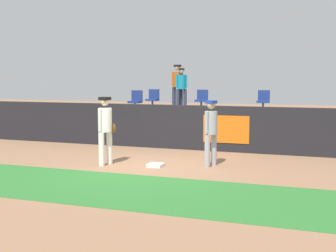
{
  "coord_description": "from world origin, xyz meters",
  "views": [
    {
      "loc": [
        4.47,
        -10.74,
        2.37
      ],
      "look_at": [
        0.28,
        1.15,
        1.0
      ],
      "focal_mm": 46.94,
      "sensor_mm": 36.0,
      "label": 1
    }
  ],
  "objects_px": {
    "spectator_capped": "(177,83)",
    "player_runner_visitor": "(211,128)",
    "first_base": "(156,165)",
    "player_fielder_home": "(105,126)",
    "seat_back_center": "(202,99)",
    "seat_back_left": "(153,98)",
    "seat_back_right": "(263,100)",
    "seat_front_left": "(136,100)",
    "spectator_hooded": "(181,85)"
  },
  "relations": [
    {
      "from": "first_base",
      "to": "seat_front_left",
      "type": "xyz_separation_m",
      "value": [
        -2.55,
        4.52,
        1.51
      ]
    },
    {
      "from": "seat_back_left",
      "to": "spectator_hooded",
      "type": "height_order",
      "value": "spectator_hooded"
    },
    {
      "from": "first_base",
      "to": "player_runner_visitor",
      "type": "relative_size",
      "value": 0.22
    },
    {
      "from": "seat_back_left",
      "to": "spectator_capped",
      "type": "distance_m",
      "value": 1.28
    },
    {
      "from": "seat_front_left",
      "to": "seat_back_left",
      "type": "xyz_separation_m",
      "value": [
        0.0,
        1.8,
        0.0
      ]
    },
    {
      "from": "seat_front_left",
      "to": "seat_back_left",
      "type": "height_order",
      "value": "same"
    },
    {
      "from": "player_fielder_home",
      "to": "seat_front_left",
      "type": "xyz_separation_m",
      "value": [
        -1.17,
        4.75,
        0.47
      ]
    },
    {
      "from": "seat_front_left",
      "to": "spectator_capped",
      "type": "relative_size",
      "value": 0.45
    },
    {
      "from": "player_fielder_home",
      "to": "seat_back_left",
      "type": "relative_size",
      "value": 2.23
    },
    {
      "from": "seat_back_left",
      "to": "spectator_hooded",
      "type": "relative_size",
      "value": 0.49
    },
    {
      "from": "first_base",
      "to": "seat_front_left",
      "type": "height_order",
      "value": "seat_front_left"
    },
    {
      "from": "player_fielder_home",
      "to": "seat_back_right",
      "type": "height_order",
      "value": "seat_back_right"
    },
    {
      "from": "spectator_capped",
      "to": "spectator_hooded",
      "type": "bearing_deg",
      "value": 148.03
    },
    {
      "from": "seat_back_center",
      "to": "spectator_capped",
      "type": "bearing_deg",
      "value": 149.86
    },
    {
      "from": "seat_back_left",
      "to": "spectator_hooded",
      "type": "xyz_separation_m",
      "value": [
        1.08,
        0.54,
        0.53
      ]
    },
    {
      "from": "seat_front_left",
      "to": "seat_back_right",
      "type": "height_order",
      "value": "same"
    },
    {
      "from": "seat_front_left",
      "to": "seat_back_left",
      "type": "distance_m",
      "value": 1.8
    },
    {
      "from": "seat_back_center",
      "to": "player_runner_visitor",
      "type": "bearing_deg",
      "value": -72.61
    },
    {
      "from": "first_base",
      "to": "player_fielder_home",
      "type": "relative_size",
      "value": 0.21
    },
    {
      "from": "first_base",
      "to": "player_fielder_home",
      "type": "height_order",
      "value": "player_fielder_home"
    },
    {
      "from": "spectator_capped",
      "to": "player_fielder_home",
      "type": "bearing_deg",
      "value": 99.74
    },
    {
      "from": "player_fielder_home",
      "to": "seat_back_center",
      "type": "bearing_deg",
      "value": -175.44
    },
    {
      "from": "seat_back_right",
      "to": "player_runner_visitor",
      "type": "bearing_deg",
      "value": -96.44
    },
    {
      "from": "seat_back_right",
      "to": "spectator_capped",
      "type": "distance_m",
      "value": 3.86
    },
    {
      "from": "player_runner_visitor",
      "to": "seat_front_left",
      "type": "relative_size",
      "value": 2.12
    },
    {
      "from": "player_runner_visitor",
      "to": "player_fielder_home",
      "type": "bearing_deg",
      "value": -54.32
    },
    {
      "from": "seat_back_right",
      "to": "seat_back_left",
      "type": "distance_m",
      "value": 4.58
    },
    {
      "from": "player_runner_visitor",
      "to": "seat_back_center",
      "type": "distance_m",
      "value": 6.07
    },
    {
      "from": "seat_back_center",
      "to": "seat_back_left",
      "type": "distance_m",
      "value": 2.12
    },
    {
      "from": "player_runner_visitor",
      "to": "seat_front_left",
      "type": "xyz_separation_m",
      "value": [
        -3.93,
        3.98,
        0.51
      ]
    },
    {
      "from": "seat_back_right",
      "to": "first_base",
      "type": "bearing_deg",
      "value": -107.84
    },
    {
      "from": "seat_front_left",
      "to": "seat_back_center",
      "type": "relative_size",
      "value": 1.0
    },
    {
      "from": "first_base",
      "to": "spectator_hooded",
      "type": "relative_size",
      "value": 0.23
    },
    {
      "from": "player_runner_visitor",
      "to": "seat_back_center",
      "type": "bearing_deg",
      "value": -142.61
    },
    {
      "from": "player_runner_visitor",
      "to": "spectator_capped",
      "type": "distance_m",
      "value": 7.3
    },
    {
      "from": "seat_front_left",
      "to": "seat_back_left",
      "type": "relative_size",
      "value": 1.0
    },
    {
      "from": "seat_front_left",
      "to": "spectator_capped",
      "type": "distance_m",
      "value": 2.75
    },
    {
      "from": "seat_back_left",
      "to": "spectator_capped",
      "type": "relative_size",
      "value": 0.45
    },
    {
      "from": "first_base",
      "to": "spectator_capped",
      "type": "bearing_deg",
      "value": 103.58
    },
    {
      "from": "seat_back_right",
      "to": "seat_back_left",
      "type": "height_order",
      "value": "same"
    },
    {
      "from": "player_fielder_home",
      "to": "seat_back_left",
      "type": "xyz_separation_m",
      "value": [
        -1.17,
        6.55,
        0.47
      ]
    },
    {
      "from": "player_fielder_home",
      "to": "seat_back_center",
      "type": "distance_m",
      "value": 6.64
    },
    {
      "from": "spectator_capped",
      "to": "player_runner_visitor",
      "type": "bearing_deg",
      "value": 122.52
    },
    {
      "from": "seat_back_left",
      "to": "seat_back_center",
      "type": "bearing_deg",
      "value": -0.0
    },
    {
      "from": "player_fielder_home",
      "to": "player_runner_visitor",
      "type": "bearing_deg",
      "value": 118.5
    },
    {
      "from": "player_runner_visitor",
      "to": "seat_back_center",
      "type": "xyz_separation_m",
      "value": [
        -1.81,
        5.78,
        0.51
      ]
    },
    {
      "from": "player_runner_visitor",
      "to": "first_base",
      "type": "bearing_deg",
      "value": -48.46
    },
    {
      "from": "player_runner_visitor",
      "to": "seat_back_left",
      "type": "bearing_deg",
      "value": -125.79
    },
    {
      "from": "seat_back_right",
      "to": "spectator_capped",
      "type": "xyz_separation_m",
      "value": [
        -3.74,
        0.74,
        0.61
      ]
    },
    {
      "from": "seat_front_left",
      "to": "player_runner_visitor",
      "type": "bearing_deg",
      "value": -45.33
    }
  ]
}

